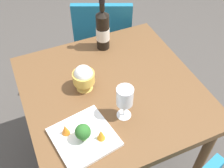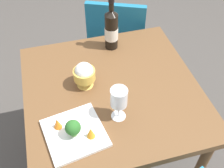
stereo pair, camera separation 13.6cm
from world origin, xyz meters
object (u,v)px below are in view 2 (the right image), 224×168
object	(u,v)px
wine_glass	(119,98)
carrot_garnish_left	(91,133)
serving_plate	(75,133)
carrot_garnish_right	(57,123)
wine_bottle	(111,29)
rice_bowl	(84,74)
broccoli_floret	(73,128)
chair_by_wall	(117,38)

from	to	relation	value
wine_glass	carrot_garnish_left	xyz separation A→B (m)	(0.15, 0.08, -0.08)
wine_glass	serving_plate	distance (m)	0.25
carrot_garnish_left	carrot_garnish_right	world-z (taller)	same
wine_bottle	wine_glass	size ratio (longest dim) A/B	1.76
rice_bowl	serving_plate	world-z (taller)	rice_bowl
rice_bowl	broccoli_floret	bearing A→B (deg)	69.88
wine_glass	rice_bowl	size ratio (longest dim) A/B	1.26
serving_plate	carrot_garnish_right	world-z (taller)	carrot_garnish_right
serving_plate	carrot_garnish_left	size ratio (longest dim) A/B	5.09
carrot_garnish_left	chair_by_wall	bearing A→B (deg)	-112.39
wine_glass	carrot_garnish_left	bearing A→B (deg)	29.50
wine_glass	broccoli_floret	distance (m)	0.23
wine_glass	serving_plate	xyz separation A→B (m)	(0.21, 0.04, -0.12)
wine_bottle	serving_plate	distance (m)	0.64
wine_bottle	carrot_garnish_right	xyz separation A→B (m)	(0.38, 0.50, -0.08)
wine_bottle	carrot_garnish_left	distance (m)	0.64
rice_bowl	broccoli_floret	world-z (taller)	rice_bowl
chair_by_wall	serving_plate	distance (m)	1.02
wine_glass	serving_plate	world-z (taller)	wine_glass
chair_by_wall	rice_bowl	distance (m)	0.75
rice_bowl	broccoli_floret	size ratio (longest dim) A/B	1.65
wine_bottle	rice_bowl	distance (m)	0.34
wine_bottle	rice_bowl	size ratio (longest dim) A/B	2.22
broccoli_floret	carrot_garnish_right	world-z (taller)	broccoli_floret
wine_glass	wine_bottle	bearing A→B (deg)	-101.57
wine_glass	broccoli_floret	xyz separation A→B (m)	(0.22, 0.06, -0.06)
broccoli_floret	serving_plate	bearing A→B (deg)	-108.69
chair_by_wall	carrot_garnish_right	world-z (taller)	chair_by_wall
rice_bowl	carrot_garnish_left	bearing A→B (deg)	83.17
rice_bowl	wine_bottle	bearing A→B (deg)	-128.53
chair_by_wall	rice_bowl	xyz separation A→B (m)	(0.34, 0.60, 0.28)
wine_bottle	wine_glass	world-z (taller)	wine_bottle
chair_by_wall	wine_bottle	xyz separation A→B (m)	(0.13, 0.34, 0.33)
serving_plate	carrot_garnish_right	bearing A→B (deg)	-34.70
rice_bowl	carrot_garnish_left	world-z (taller)	rice_bowl
wine_glass	chair_by_wall	bearing A→B (deg)	-105.56
chair_by_wall	serving_plate	size ratio (longest dim) A/B	2.95
carrot_garnish_right	broccoli_floret	bearing A→B (deg)	136.79
chair_by_wall	broccoli_floret	xyz separation A→B (m)	(0.45, 0.90, 0.27)
wine_glass	carrot_garnish_left	world-z (taller)	wine_glass
wine_bottle	carrot_garnish_right	world-z (taller)	wine_bottle
chair_by_wall	serving_plate	bearing A→B (deg)	-93.21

